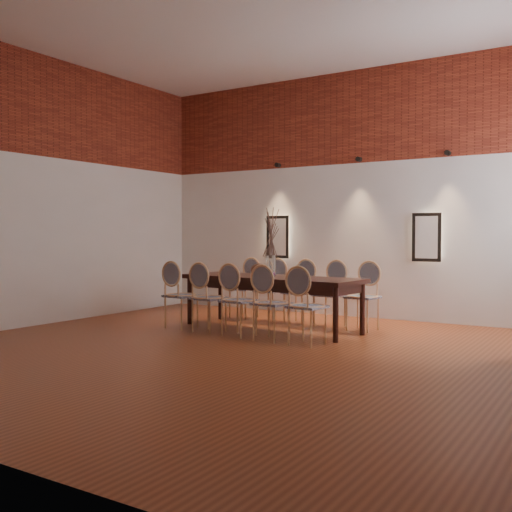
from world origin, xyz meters
The scene contains 25 objects.
floor centered at (0.00, 0.00, -0.01)m, with size 7.00×7.00×0.02m, color brown.
wall_back centered at (0.00, 3.55, 2.00)m, with size 7.00×0.10×4.00m, color silver.
wall_left centered at (-3.55, 0.00, 2.00)m, with size 0.10×7.00×4.00m, color silver.
brick_band_back centered at (0.00, 3.48, 3.25)m, with size 7.00×0.02×1.50m, color maroon.
brick_band_left centered at (-3.48, 0.00, 3.25)m, with size 0.02×7.00×1.50m, color maroon.
niche_left centered at (-1.30, 3.45, 1.30)m, with size 0.36×0.06×0.66m, color #FFEAC6.
niche_right centered at (1.30, 3.45, 1.30)m, with size 0.36×0.06×0.66m, color #FFEAC6.
spot_fixture_left centered at (-1.30, 3.42, 2.55)m, with size 0.08×0.08×0.10m, color black.
spot_fixture_mid centered at (0.20, 3.42, 2.55)m, with size 0.08×0.08×0.10m, color black.
spot_fixture_right centered at (1.60, 3.42, 2.55)m, with size 0.08×0.08×0.10m, color black.
dining_table centered at (-0.38, 1.63, 0.38)m, with size 2.67×0.86×0.75m, color black.
chair_near_a centered at (-1.51, 1.03, 0.47)m, with size 0.44×0.44×0.94m, color tan, non-canonical shape.
chair_near_b centered at (-0.98, 0.98, 0.47)m, with size 0.44×0.44×0.94m, color tan, non-canonical shape.
chair_near_c centered at (-0.45, 0.92, 0.47)m, with size 0.44×0.44×0.94m, color tan, non-canonical shape.
chair_near_d centered at (0.08, 0.87, 0.47)m, with size 0.44×0.44×0.94m, color tan, non-canonical shape.
chair_near_e centered at (0.61, 0.81, 0.47)m, with size 0.44×0.44×0.94m, color tan, non-canonical shape.
chair_far_a centered at (-1.37, 2.45, 0.47)m, with size 0.44×0.44×0.94m, color tan, non-canonical shape.
chair_far_b centered at (-0.84, 2.39, 0.47)m, with size 0.44×0.44×0.94m, color tan, non-canonical shape.
chair_far_c centered at (-0.31, 2.33, 0.47)m, with size 0.44×0.44×0.94m, color tan, non-canonical shape.
chair_far_d centered at (0.23, 2.28, 0.47)m, with size 0.44×0.44×0.94m, color tan, non-canonical shape.
chair_far_e centered at (0.76, 2.22, 0.47)m, with size 0.44×0.44×0.94m, color tan, non-canonical shape.
vase centered at (-0.38, 1.63, 0.90)m, with size 0.14×0.14×0.30m, color silver.
dried_branches centered at (-0.38, 1.63, 1.35)m, with size 0.50×0.50×0.70m, color brown, non-canonical shape.
bowl centered at (-0.56, 1.60, 0.84)m, with size 0.24×0.24×0.18m, color brown.
book centered at (-0.68, 1.87, 0.77)m, with size 0.26×0.18×0.03m, color #81195E.
Camera 1 is at (3.90, -5.63, 1.33)m, focal length 42.00 mm.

